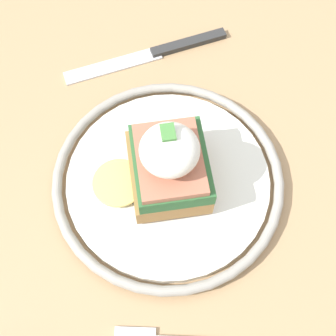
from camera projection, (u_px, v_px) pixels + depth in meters
name	position (u px, v px, depth m)	size (l,w,h in m)	color
ground_plane	(169.00, 293.00, 1.14)	(6.00, 6.00, 0.00)	#B2ADA3
dining_table	(171.00, 196.00, 0.59)	(1.06, 0.77, 0.73)	tan
plate	(168.00, 180.00, 0.47)	(0.23, 0.23, 0.02)	silver
sandwich	(168.00, 164.00, 0.43)	(0.09, 0.11, 0.09)	#9E703D
knife	(160.00, 52.00, 0.54)	(0.05, 0.19, 0.01)	#2D2D2D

